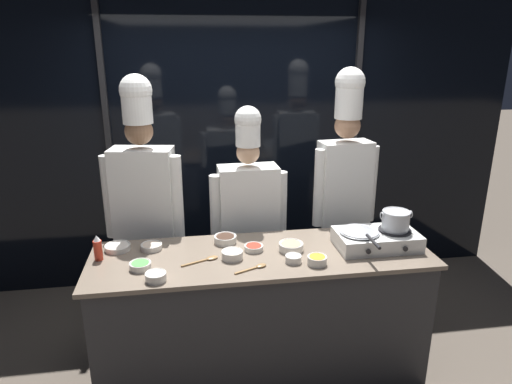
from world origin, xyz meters
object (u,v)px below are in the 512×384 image
prep_bowl_mushrooms (291,246)px  prep_bowl_carrots (317,260)px  prep_bowl_scallions (140,265)px  prep_bowl_chili_flakes (254,247)px  portable_stove (376,239)px  serving_spoon_slotted (207,259)px  prep_bowl_noodles (232,254)px  chef_line (344,177)px  frying_pan (360,229)px  chef_sous (248,207)px  squeeze_bottle_chili (98,248)px  prep_bowl_soy_glaze (225,239)px  stock_pot (396,220)px  prep_bowl_chicken (151,246)px  serving_spoon_solid (257,267)px  prep_bowl_onion (118,247)px  chef_head (144,192)px  prep_bowl_bean_sprouts (293,258)px  prep_bowl_rice (156,276)px

prep_bowl_mushrooms → prep_bowl_carrots: bearing=-62.0°
prep_bowl_scallions → prep_bowl_chili_flakes: 0.75m
portable_stove → serving_spoon_slotted: portable_stove is taller
prep_bowl_noodles → chef_line: 1.24m
frying_pan → chef_sous: 0.94m
squeeze_bottle_chili → prep_bowl_soy_glaze: squeeze_bottle_chili is taller
squeeze_bottle_chili → prep_bowl_mushrooms: 1.26m
stock_pot → chef_sous: (-0.92, 0.66, -0.09)m
prep_bowl_mushrooms → prep_bowl_soy_glaze: bearing=155.0°
prep_bowl_chicken → chef_line: size_ratio=0.07×
prep_bowl_carrots → serving_spoon_solid: size_ratio=0.57×
prep_bowl_onion → chef_head: bearing=68.6°
frying_pan → chef_head: bearing=156.4°
prep_bowl_chicken → prep_bowl_mushrooms: 0.95m
prep_bowl_carrots → prep_bowl_bean_sprouts: bearing=159.5°
prep_bowl_chicken → prep_bowl_onion: bearing=174.4°
serving_spoon_solid → chef_head: 1.12m
prep_bowl_carrots → serving_spoon_slotted: prep_bowl_carrots is taller
squeeze_bottle_chili → prep_bowl_noodles: size_ratio=1.22×
chef_head → prep_bowl_bean_sprouts: bearing=151.6°
squeeze_bottle_chili → prep_bowl_onion: bearing=52.6°
prep_bowl_onion → prep_bowl_noodles: prep_bowl_noodles is taller
prep_bowl_bean_sprouts → chef_line: size_ratio=0.05×
prep_bowl_scallions → serving_spoon_solid: prep_bowl_scallions is taller
prep_bowl_mushrooms → chef_head: 1.19m
serving_spoon_slotted → chef_sous: bearing=62.0°
stock_pot → prep_bowl_mushrooms: (-0.72, 0.03, -0.16)m
squeeze_bottle_chili → prep_bowl_chicken: size_ratio=1.17×
stock_pot → prep_bowl_soy_glaze: (-1.14, 0.23, -0.16)m
prep_bowl_noodles → prep_bowl_onion: bearing=161.5°
prep_bowl_scallions → serving_spoon_solid: bearing=-8.1°
portable_stove → prep_bowl_chili_flakes: bearing=174.9°
serving_spoon_slotted → prep_bowl_soy_glaze: bearing=61.1°
portable_stove → stock_pot: bearing=0.1°
chef_sous → chef_line: size_ratio=0.87×
serving_spoon_solid → portable_stove: bearing=11.9°
portable_stove → prep_bowl_bean_sprouts: size_ratio=5.22×
prep_bowl_rice → chef_sous: bearing=53.2°
frying_pan → prep_bowl_onion: (-1.62, 0.23, -0.12)m
prep_bowl_carrots → chef_sous: bearing=110.8°
prep_bowl_scallions → chef_head: chef_head is taller
prep_bowl_mushrooms → serving_spoon_slotted: size_ratio=0.67×
portable_stove → stock_pot: size_ratio=2.57×
prep_bowl_onion → prep_bowl_soy_glaze: bearing=0.5°
chef_sous → portable_stove: bearing=138.3°
prep_bowl_bean_sprouts → prep_bowl_chili_flakes: bearing=136.6°
chef_head → chef_sous: chef_head is taller
prep_bowl_soy_glaze → prep_bowl_chicken: bearing=-176.7°
chef_head → chef_line: (1.58, 0.03, 0.04)m
stock_pot → serving_spoon_solid: stock_pot is taller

